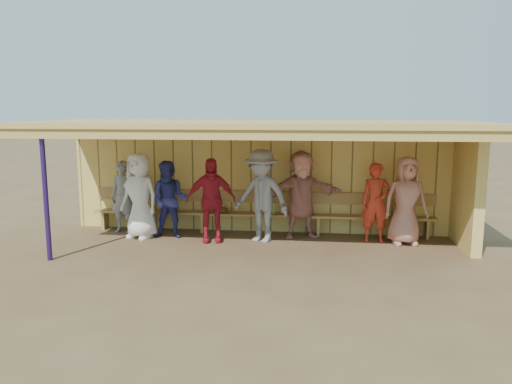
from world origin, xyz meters
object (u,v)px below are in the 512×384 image
player_a (123,197)px  player_g (376,203)px  player_f (301,194)px  bench (260,210)px  player_e (261,196)px  player_b (140,196)px  player_d (211,200)px  player_h (406,201)px  player_c (169,200)px

player_a → player_g: 5.51m
player_f → bench: size_ratio=0.25×
player_e → player_g: size_ratio=1.17×
player_b → bench: player_b is taller
player_g → bench: player_g is taller
player_a → player_d: 2.19m
player_a → player_d: player_d is taller
player_g → player_h: player_h is taller
player_e → player_h: (2.93, 0.15, -0.06)m
player_b → player_c: 0.63m
player_c → player_e: size_ratio=0.86×
player_b → bench: 2.64m
player_b → player_g: 4.96m
player_d → player_f: size_ratio=0.93×
player_e → player_g: 2.37m
player_a → player_g: (5.50, -0.15, 0.02)m
player_d → player_e: player_e is taller
player_f → player_h: size_ratio=1.04×
player_b → player_c: player_b is taller
player_g → player_f: bearing=173.1°
player_b → player_g: bearing=23.6°
player_d → player_e: bearing=-4.2°
player_b → player_h: (5.54, 0.17, -0.01)m
player_f → bench: 1.05m
player_c → player_d: (0.94, -0.21, 0.05)m
player_f → player_a: bearing=163.9°
bench → player_b: bearing=-163.1°
player_e → bench: bearing=123.2°
player_a → player_c: size_ratio=0.97×
player_c → player_e: 1.99m
player_a → player_d: (2.11, -0.56, 0.07)m
player_f → player_g: size_ratio=1.14×
player_g → bench: 2.52m
player_c → player_g: bearing=2.6°
player_d → player_g: player_d is taller
player_b → player_d: size_ratio=1.05×
player_c → player_g: (4.34, 0.20, -0.00)m
bench → player_a: bearing=-174.2°
player_c → player_h: player_h is taller
player_d → player_g: (3.39, 0.41, -0.05)m
player_b → player_e: size_ratio=0.95×
player_a → player_e: 3.19m
player_a → player_f: 3.96m
player_b → player_h: size_ratio=1.01×
player_c → player_f: player_f is taller
player_h → bench: bearing=159.8°
player_b → player_g: size_ratio=1.11×
player_d → player_f: (1.85, 0.57, 0.06)m
player_e → player_f: 0.92m
player_g → player_a: bearing=177.3°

